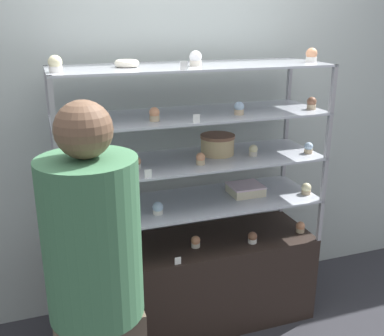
{
  "coord_description": "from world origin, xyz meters",
  "views": [
    {
      "loc": [
        -0.81,
        -2.31,
        1.86
      ],
      "look_at": [
        0.0,
        0.0,
        1.04
      ],
      "focal_mm": 42.0,
      "sensor_mm": 36.0,
      "label": 1
    }
  ],
  "objects": [
    {
      "name": "price_tag_1",
      "position": [
        -0.53,
        -0.22,
        0.85
      ],
      "size": [
        0.04,
        0.0,
        0.04
      ],
      "color": "white",
      "rests_on": "display_riser_lower"
    },
    {
      "name": "display_riser_middle",
      "position": [
        0.0,
        0.0,
        1.08
      ],
      "size": [
        1.51,
        0.48,
        0.26
      ],
      "color": "#99999E",
      "rests_on": "display_riser_lower"
    },
    {
      "name": "price_tag_0",
      "position": [
        -0.16,
        -0.22,
        0.59
      ],
      "size": [
        0.04,
        0.0,
        0.04
      ],
      "color": "white",
      "rests_on": "display_base"
    },
    {
      "name": "cupcake_6",
      "position": [
        -0.23,
        -0.1,
        0.86
      ],
      "size": [
        0.06,
        0.06,
        0.07
      ],
      "color": "white",
      "rests_on": "display_riser_lower"
    },
    {
      "name": "display_riser_top",
      "position": [
        0.0,
        0.0,
        1.61
      ],
      "size": [
        1.51,
        0.48,
        0.26
      ],
      "color": "#99999E",
      "rests_on": "display_riser_upper"
    },
    {
      "name": "layer_cake_centerpiece",
      "position": [
        0.18,
        0.05,
        1.15
      ],
      "size": [
        0.2,
        0.2,
        0.12
      ],
      "color": "#DBBC84",
      "rests_on": "display_riser_middle"
    },
    {
      "name": "cupcake_2",
      "position": [
        0.0,
        -0.06,
        0.6
      ],
      "size": [
        0.06,
        0.06,
        0.07
      ],
      "color": "beige",
      "rests_on": "display_base"
    },
    {
      "name": "customer_figure",
      "position": [
        -0.66,
        -0.75,
        0.85
      ],
      "size": [
        0.37,
        0.37,
        1.6
      ],
      "color": "brown",
      "rests_on": "ground_plane"
    },
    {
      "name": "cupcake_17",
      "position": [
        -0.71,
        -0.12,
        1.66
      ],
      "size": [
        0.06,
        0.06,
        0.08
      ],
      "color": "white",
      "rests_on": "display_riser_top"
    },
    {
      "name": "price_tag_4",
      "position": [
        -0.12,
        -0.22,
        1.64
      ],
      "size": [
        0.04,
        0.0,
        0.04
      ],
      "color": "white",
      "rests_on": "display_riser_top"
    },
    {
      "name": "cupcake_11",
      "position": [
        0.36,
        -0.05,
        1.13
      ],
      "size": [
        0.05,
        0.05,
        0.07
      ],
      "color": "beige",
      "rests_on": "display_riser_middle"
    },
    {
      "name": "cupcake_0",
      "position": [
        -0.7,
        -0.11,
        0.6
      ],
      "size": [
        0.06,
        0.06,
        0.07
      ],
      "color": "beige",
      "rests_on": "display_base"
    },
    {
      "name": "cupcake_19",
      "position": [
        0.7,
        -0.06,
        1.66
      ],
      "size": [
        0.06,
        0.06,
        0.08
      ],
      "color": "white",
      "rests_on": "display_riser_top"
    },
    {
      "name": "cupcake_5",
      "position": [
        -0.69,
        -0.11,
        0.86
      ],
      "size": [
        0.06,
        0.06,
        0.07
      ],
      "color": "#CCB28C",
      "rests_on": "display_riser_lower"
    },
    {
      "name": "cupcake_14",
      "position": [
        -0.24,
        -0.11,
        1.39
      ],
      "size": [
        0.05,
        0.05,
        0.07
      ],
      "color": "#CCB28C",
      "rests_on": "display_riser_upper"
    },
    {
      "name": "cupcake_15",
      "position": [
        0.24,
        -0.11,
        1.39
      ],
      "size": [
        0.05,
        0.05,
        0.07
      ],
      "color": "#CCB28C",
      "rests_on": "display_riser_upper"
    },
    {
      "name": "cupcake_7",
      "position": [
        0.71,
        -0.11,
        0.86
      ],
      "size": [
        0.06,
        0.06,
        0.07
      ],
      "color": "#CCB28C",
      "rests_on": "display_riser_lower"
    },
    {
      "name": "cupcake_1",
      "position": [
        -0.35,
        -0.05,
        0.6
      ],
      "size": [
        0.06,
        0.06,
        0.07
      ],
      "color": "white",
      "rests_on": "display_base"
    },
    {
      "name": "donut_glazed",
      "position": [
        -0.35,
        0.01,
        1.64
      ],
      "size": [
        0.13,
        0.13,
        0.04
      ],
      "color": "#EFE5CC",
      "rests_on": "display_riser_top"
    },
    {
      "name": "price_tag_3",
      "position": [
        -0.05,
        -0.22,
        1.38
      ],
      "size": [
        0.04,
        0.0,
        0.04
      ],
      "color": "white",
      "rests_on": "display_riser_upper"
    },
    {
      "name": "cupcake_13",
      "position": [
        -0.69,
        -0.04,
        1.39
      ],
      "size": [
        0.05,
        0.05,
        0.07
      ],
      "color": "beige",
      "rests_on": "display_riser_upper"
    },
    {
      "name": "display_base",
      "position": [
        0.0,
        0.0,
        0.28
      ],
      "size": [
        1.51,
        0.48,
        0.56
      ],
      "color": "black",
      "rests_on": "ground_plane"
    },
    {
      "name": "cupcake_16",
      "position": [
        0.7,
        -0.11,
        1.39
      ],
      "size": [
        0.05,
        0.05,
        0.07
      ],
      "color": "#CCB28C",
      "rests_on": "display_riser_upper"
    },
    {
      "name": "display_riser_upper",
      "position": [
        0.0,
        0.0,
        1.34
      ],
      "size": [
        1.51,
        0.48,
        0.26
      ],
      "color": "#99999E",
      "rests_on": "display_riser_middle"
    },
    {
      "name": "price_tag_2",
      "position": [
        -0.31,
        -0.22,
        1.12
      ],
      "size": [
        0.04,
        0.0,
        0.04
      ],
      "color": "white",
      "rests_on": "display_riser_middle"
    },
    {
      "name": "cupcake_18",
      "position": [
        -0.0,
        -0.06,
        1.66
      ],
      "size": [
        0.06,
        0.06,
        0.08
      ],
      "color": "beige",
      "rests_on": "display_riser_top"
    },
    {
      "name": "sheet_cake_frosted",
      "position": [
        0.35,
        0.01,
        0.86
      ],
      "size": [
        0.2,
        0.18,
        0.06
      ],
      "color": "beige",
      "rests_on": "display_riser_lower"
    },
    {
      "name": "cupcake_4",
      "position": [
        0.7,
        -0.1,
        0.6
      ],
      "size": [
        0.06,
        0.06,
        0.07
      ],
      "color": "#CCB28C",
      "rests_on": "display_base"
    },
    {
      "name": "display_riser_lower",
      "position": [
        0.0,
        0.0,
        0.81
      ],
      "size": [
        1.51,
        0.48,
        0.26
      ],
      "color": "#99999E",
      "rests_on": "display_base"
    },
    {
      "name": "ground_plane",
      "position": [
        0.0,
        0.0,
        0.0
      ],
      "size": [
        20.0,
        20.0,
        0.0
      ],
      "primitive_type": "plane",
      "color": "#2D2D33"
    },
    {
      "name": "cupcake_12",
      "position": [
        0.7,
        -0.11,
        1.13
      ],
      "size": [
        0.05,
        0.05,
        0.07
      ],
      "color": "#CCB28C",
      "rests_on": "display_riser_middle"
    },
    {
      "name": "cupcake_9",
      "position": [
        -0.34,
        -0.06,
        1.13
      ],
      "size": [
        0.05,
        0.05,
        0.07
      ],
      "color": "white",
      "rests_on": "display_riser_middle"
    },
    {
      "name": "back_wall",
      "position": [
        0.0,
        0.39,
        1.3
      ],
      "size": [
        8.0,
        0.05,
        2.6
      ],
      "color": "#A8B2AD",
      "rests_on": "ground_plane"
    },
    {
      "name": "cupcake_3",
      "position": [
        0.34,
        -0.13,
        0.6
      ],
      "size": [
        0.06,
        0.06,
        0.07
      ],
      "color": "white",
      "rests_on": "display_base"
    },
    {
      "name": "cupcake_8",
      "position": [
        -0.69,
        -0.1,
        1.13
      ],
      "size": [
        0.05,
        0.05,
        0.07
      ],
      "color": "beige",
      "rests_on": "display_riser_middle"
    },
    {
      "name": "cupcake_10",
      "position": [
        0.01,
        -0.1,
        1.13
      ],
      "size": [
        0.05,
        0.05,
        0.07
      ],
      "color": "#CCB28C",
      "rests_on": "display_riser_middle"
    }
  ]
}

